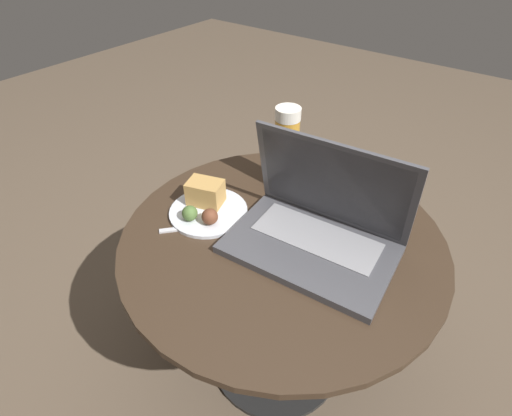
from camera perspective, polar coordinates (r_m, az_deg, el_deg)
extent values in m
plane|color=brown|center=(1.33, 2.79, -20.44)|extent=(6.00, 6.00, 0.00)
cylinder|color=black|center=(1.32, 2.80, -20.27)|extent=(0.39, 0.39, 0.01)
cylinder|color=black|center=(1.12, 3.20, -13.71)|extent=(0.08, 0.08, 0.48)
cylinder|color=#38281C|center=(0.94, 3.73, -4.34)|extent=(0.75, 0.75, 0.02)
cube|color=#47474C|center=(0.89, 7.63, -5.81)|extent=(0.38, 0.26, 0.02)
cube|color=gray|center=(0.91, 8.63, -4.04)|extent=(0.29, 0.14, 0.00)
cube|color=#47474C|center=(0.88, 10.87, 3.41)|extent=(0.36, 0.09, 0.22)
cube|color=black|center=(0.88, 10.79, 3.28)|extent=(0.33, 0.07, 0.20)
cylinder|color=gold|center=(1.03, 4.29, 7.65)|extent=(0.06, 0.06, 0.20)
cylinder|color=white|center=(0.98, 4.61, 13.29)|extent=(0.06, 0.06, 0.03)
cylinder|color=silver|center=(0.99, -6.79, -0.51)|extent=(0.19, 0.19, 0.01)
cube|color=tan|center=(1.00, -7.24, 2.22)|extent=(0.10, 0.08, 0.06)
sphere|color=brown|center=(0.94, -6.62, -1.23)|extent=(0.04, 0.04, 0.04)
sphere|color=#4C6B33|center=(0.96, -9.44, -0.74)|extent=(0.04, 0.04, 0.04)
cube|color=silver|center=(0.96, -10.30, -2.89)|extent=(0.08, 0.09, 0.00)
cube|color=silver|center=(0.96, -5.49, -2.34)|extent=(0.05, 0.05, 0.00)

